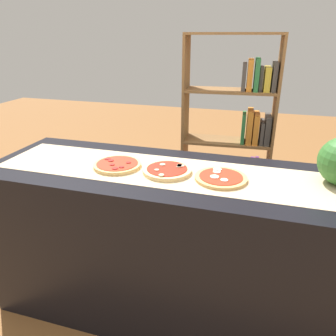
{
  "coord_description": "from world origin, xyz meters",
  "views": [
    {
      "loc": [
        0.46,
        -1.55,
        1.64
      ],
      "look_at": [
        0.0,
        0.0,
        0.97
      ],
      "focal_mm": 34.44,
      "sensor_mm": 36.0,
      "label": 1
    }
  ],
  "objects_px": {
    "pizza_pepperoni_0": "(117,165)",
    "pizza_mozzarella_2": "(221,178)",
    "pizza_mushroom_1": "(167,170)",
    "bookshelf": "(239,144)"
  },
  "relations": [
    {
      "from": "pizza_mushroom_1",
      "to": "bookshelf",
      "type": "height_order",
      "value": "bookshelf"
    },
    {
      "from": "pizza_mozzarella_2",
      "to": "bookshelf",
      "type": "bearing_deg",
      "value": 89.38
    },
    {
      "from": "pizza_pepperoni_0",
      "to": "pizza_mozzarella_2",
      "type": "distance_m",
      "value": 0.58
    },
    {
      "from": "pizza_mushroom_1",
      "to": "bookshelf",
      "type": "relative_size",
      "value": 0.16
    },
    {
      "from": "pizza_pepperoni_0",
      "to": "bookshelf",
      "type": "bearing_deg",
      "value": 60.34
    },
    {
      "from": "pizza_pepperoni_0",
      "to": "pizza_mozzarella_2",
      "type": "xyz_separation_m",
      "value": [
        0.58,
        -0.01,
        -0.0
      ]
    },
    {
      "from": "pizza_mozzarella_2",
      "to": "pizza_pepperoni_0",
      "type": "bearing_deg",
      "value": 179.36
    },
    {
      "from": "pizza_mozzarella_2",
      "to": "bookshelf",
      "type": "distance_m",
      "value": 1.06
    },
    {
      "from": "bookshelf",
      "to": "pizza_mozzarella_2",
      "type": "bearing_deg",
      "value": -90.62
    },
    {
      "from": "pizza_mushroom_1",
      "to": "pizza_mozzarella_2",
      "type": "height_order",
      "value": "pizza_mushroom_1"
    }
  ]
}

